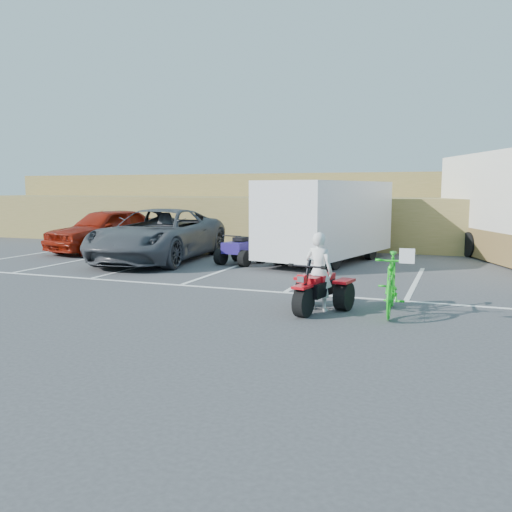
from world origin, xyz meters
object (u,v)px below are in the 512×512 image
(quad_atv_blue, at_px, (241,264))
(red_car, at_px, (107,230))
(red_trike_atv, at_px, (315,312))
(rider, at_px, (319,271))
(green_dirt_bike, at_px, (391,284))
(grey_pickup, at_px, (159,235))
(quad_atv_green, at_px, (317,262))
(cargo_trailer, at_px, (327,219))

(quad_atv_blue, bearing_deg, red_car, 177.63)
(red_trike_atv, relative_size, rider, 0.97)
(rider, height_order, green_dirt_bike, rider)
(red_trike_atv, xyz_separation_m, green_dirt_bike, (1.39, 0.35, 0.58))
(grey_pickup, bearing_deg, quad_atv_blue, -0.47)
(red_trike_atv, xyz_separation_m, quad_atv_green, (-1.73, 6.89, 0.00))
(green_dirt_bike, height_order, grey_pickup, grey_pickup)
(cargo_trailer, bearing_deg, green_dirt_bike, -53.62)
(rider, distance_m, quad_atv_green, 7.01)
(quad_atv_blue, bearing_deg, quad_atv_green, 39.07)
(rider, bearing_deg, grey_pickup, -27.53)
(grey_pickup, xyz_separation_m, cargo_trailer, (5.27, 1.60, 0.56))
(green_dirt_bike, xyz_separation_m, quad_atv_green, (-3.12, 6.54, -0.58))
(green_dirt_bike, bearing_deg, quad_atv_green, 111.90)
(grey_pickup, bearing_deg, cargo_trailer, 11.45)
(red_trike_atv, relative_size, green_dirt_bike, 0.77)
(red_trike_atv, relative_size, cargo_trailer, 0.25)
(rider, bearing_deg, red_trike_atv, 90.00)
(rider, height_order, grey_pickup, grey_pickup)
(red_trike_atv, bearing_deg, rider, 90.00)
(rider, xyz_separation_m, quad_atv_green, (-1.76, 6.74, -0.77))
(red_car, distance_m, quad_atv_blue, 6.29)
(rider, relative_size, cargo_trailer, 0.26)
(cargo_trailer, bearing_deg, grey_pickup, -149.83)
(green_dirt_bike, relative_size, quad_atv_green, 1.16)
(green_dirt_bike, relative_size, cargo_trailer, 0.33)
(green_dirt_bike, bearing_deg, red_trike_atv, -169.41)
(rider, xyz_separation_m, green_dirt_bike, (1.36, 0.20, -0.19))
(cargo_trailer, bearing_deg, quad_atv_green, -132.82)
(red_car, xyz_separation_m, quad_atv_blue, (6.08, -1.39, -0.82))
(grey_pickup, height_order, quad_atv_green, grey_pickup)
(red_car, bearing_deg, quad_atv_green, 12.41)
(grey_pickup, bearing_deg, quad_atv_green, 10.47)
(red_car, distance_m, quad_atv_green, 8.30)
(cargo_trailer, relative_size, quad_atv_green, 3.54)
(red_car, height_order, quad_atv_blue, red_car)
(red_trike_atv, distance_m, quad_atv_blue, 6.92)
(red_trike_atv, distance_m, red_car, 12.28)
(red_car, bearing_deg, red_trike_atv, -21.54)
(quad_atv_blue, bearing_deg, red_trike_atv, -45.09)
(grey_pickup, xyz_separation_m, red_car, (-3.24, 1.64, -0.03))
(red_trike_atv, distance_m, rider, 0.78)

